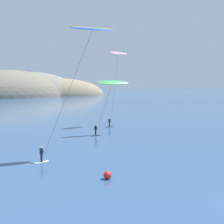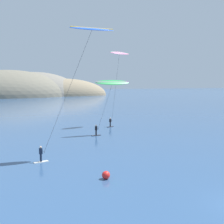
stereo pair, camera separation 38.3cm
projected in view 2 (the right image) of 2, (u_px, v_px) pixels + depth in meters
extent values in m
ellipsoid|color=#84755B|center=(63.00, 96.00, 170.46)|extent=(54.59, 26.20, 20.64)
ellipsoid|color=#6B6656|center=(9.00, 97.00, 159.46)|extent=(67.59, 45.68, 30.07)
ellipsoid|color=#6B6656|center=(1.00, 97.00, 158.79)|extent=(55.94, 25.08, 18.63)
ellipsoid|color=slate|center=(34.00, 96.00, 169.99)|extent=(56.99, 42.91, 28.54)
cube|color=silver|center=(41.00, 162.00, 28.97)|extent=(1.55, 0.73, 0.08)
cylinder|color=#192338|center=(41.00, 158.00, 28.93)|extent=(0.22, 0.22, 0.80)
cube|color=#192338|center=(41.00, 151.00, 28.85)|extent=(0.35, 0.21, 0.60)
sphere|color=beige|center=(41.00, 147.00, 28.81)|extent=(0.22, 0.22, 0.22)
cylinder|color=black|center=(44.00, 152.00, 28.99)|extent=(0.06, 0.55, 0.04)
ellipsoid|color=blue|center=(92.00, 29.00, 29.49)|extent=(4.93, 1.40, 0.58)
cylinder|color=gold|center=(92.00, 28.00, 29.48)|extent=(4.65, 0.32, 0.16)
cylinder|color=#333338|center=(68.00, 90.00, 29.24)|extent=(5.28, 0.21, 12.68)
cube|color=#2D2D33|center=(110.00, 127.00, 51.77)|extent=(1.49, 1.12, 0.08)
cylinder|color=black|center=(110.00, 124.00, 51.73)|extent=(0.22, 0.22, 0.80)
cube|color=black|center=(110.00, 121.00, 51.65)|extent=(0.39, 0.30, 0.60)
sphere|color=beige|center=(110.00, 118.00, 51.61)|extent=(0.22, 0.22, 0.22)
cylinder|color=black|center=(112.00, 121.00, 51.88)|extent=(0.22, 0.53, 0.04)
ellipsoid|color=pink|center=(119.00, 53.00, 51.61)|extent=(4.69, 2.81, 0.75)
cylinder|color=#14895B|center=(119.00, 53.00, 51.61)|extent=(4.06, 1.52, 0.16)
cylinder|color=#333338|center=(116.00, 87.00, 51.75)|extent=(1.70, 0.60, 12.42)
cube|color=#2D2D33|center=(96.00, 135.00, 43.35)|extent=(1.55, 0.69, 0.08)
cylinder|color=black|center=(96.00, 133.00, 43.30)|extent=(0.22, 0.22, 0.80)
cube|color=black|center=(96.00, 128.00, 43.23)|extent=(0.35, 0.21, 0.60)
sphere|color=beige|center=(96.00, 125.00, 43.18)|extent=(0.22, 0.22, 0.22)
cylinder|color=black|center=(98.00, 129.00, 43.36)|extent=(0.06, 0.55, 0.04)
ellipsoid|color=green|center=(112.00, 82.00, 43.42)|extent=(5.60, 1.17, 0.88)
cylinder|color=#D660B7|center=(112.00, 82.00, 43.41)|extent=(5.30, 0.32, 0.16)
cylinder|color=#333338|center=(105.00, 106.00, 43.40)|extent=(2.36, 0.09, 7.03)
sphere|color=red|center=(106.00, 175.00, 23.95)|extent=(0.70, 0.70, 0.70)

